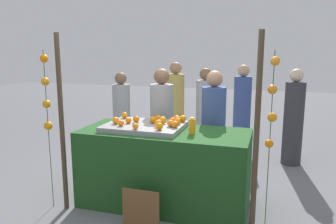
{
  "coord_description": "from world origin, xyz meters",
  "views": [
    {
      "loc": [
        1.22,
        -3.73,
        1.92
      ],
      "look_at": [
        0.0,
        0.15,
        1.14
      ],
      "focal_mm": 36.06,
      "sensor_mm": 36.0,
      "label": 1
    }
  ],
  "objects_px": {
    "juice_bottle": "(192,126)",
    "vendor_right": "(213,134)",
    "vendor_left": "(162,130)",
    "orange_0": "(158,123)",
    "chalkboard_sign": "(141,210)",
    "orange_1": "(121,123)",
    "stall_counter": "(164,168)"
  },
  "relations": [
    {
      "from": "stall_counter",
      "to": "vendor_left",
      "type": "relative_size",
      "value": 1.24
    },
    {
      "from": "orange_0",
      "to": "juice_bottle",
      "type": "xyz_separation_m",
      "value": [
        0.4,
        0.02,
        -0.01
      ]
    },
    {
      "from": "stall_counter",
      "to": "vendor_left",
      "type": "xyz_separation_m",
      "value": [
        -0.27,
        0.71,
        0.29
      ]
    },
    {
      "from": "orange_1",
      "to": "vendor_right",
      "type": "xyz_separation_m",
      "value": [
        0.96,
        0.87,
        -0.28
      ]
    },
    {
      "from": "stall_counter",
      "to": "chalkboard_sign",
      "type": "height_order",
      "value": "stall_counter"
    },
    {
      "from": "stall_counter",
      "to": "chalkboard_sign",
      "type": "relative_size",
      "value": 4.35
    },
    {
      "from": "juice_bottle",
      "to": "chalkboard_sign",
      "type": "relative_size",
      "value": 0.41
    },
    {
      "from": "vendor_left",
      "to": "vendor_right",
      "type": "relative_size",
      "value": 1.01
    },
    {
      "from": "orange_0",
      "to": "chalkboard_sign",
      "type": "xyz_separation_m",
      "value": [
        0.0,
        -0.59,
        -0.82
      ]
    },
    {
      "from": "vendor_right",
      "to": "orange_1",
      "type": "bearing_deg",
      "value": -137.85
    },
    {
      "from": "stall_counter",
      "to": "juice_bottle",
      "type": "relative_size",
      "value": 10.53
    },
    {
      "from": "orange_0",
      "to": "vendor_right",
      "type": "bearing_deg",
      "value": 55.73
    },
    {
      "from": "vendor_left",
      "to": "vendor_right",
      "type": "xyz_separation_m",
      "value": [
        0.74,
        -0.01,
        -0.01
      ]
    },
    {
      "from": "juice_bottle",
      "to": "chalkboard_sign",
      "type": "distance_m",
      "value": 1.09
    },
    {
      "from": "chalkboard_sign",
      "to": "vendor_left",
      "type": "height_order",
      "value": "vendor_left"
    },
    {
      "from": "orange_0",
      "to": "vendor_right",
      "type": "xyz_separation_m",
      "value": [
        0.52,
        0.77,
        -0.29
      ]
    },
    {
      "from": "orange_0",
      "to": "orange_1",
      "type": "xyz_separation_m",
      "value": [
        -0.43,
        -0.1,
        -0.01
      ]
    },
    {
      "from": "juice_bottle",
      "to": "vendor_right",
      "type": "xyz_separation_m",
      "value": [
        0.12,
        0.75,
        -0.27
      ]
    },
    {
      "from": "orange_1",
      "to": "vendor_left",
      "type": "height_order",
      "value": "vendor_left"
    },
    {
      "from": "chalkboard_sign",
      "to": "vendor_right",
      "type": "relative_size",
      "value": 0.29
    },
    {
      "from": "orange_0",
      "to": "vendor_left",
      "type": "bearing_deg",
      "value": 105.65
    },
    {
      "from": "juice_bottle",
      "to": "orange_1",
      "type": "bearing_deg",
      "value": -171.9
    },
    {
      "from": "stall_counter",
      "to": "orange_0",
      "type": "bearing_deg",
      "value": -125.01
    },
    {
      "from": "stall_counter",
      "to": "orange_0",
      "type": "xyz_separation_m",
      "value": [
        -0.05,
        -0.07,
        0.57
      ]
    },
    {
      "from": "juice_bottle",
      "to": "vendor_left",
      "type": "xyz_separation_m",
      "value": [
        -0.62,
        0.76,
        -0.27
      ]
    },
    {
      "from": "vendor_right",
      "to": "stall_counter",
      "type": "bearing_deg",
      "value": -124.2
    },
    {
      "from": "orange_1",
      "to": "vendor_right",
      "type": "distance_m",
      "value": 1.32
    },
    {
      "from": "orange_1",
      "to": "orange_0",
      "type": "bearing_deg",
      "value": 12.88
    },
    {
      "from": "stall_counter",
      "to": "chalkboard_sign",
      "type": "bearing_deg",
      "value": -93.95
    },
    {
      "from": "vendor_right",
      "to": "orange_0",
      "type": "bearing_deg",
      "value": -124.27
    },
    {
      "from": "juice_bottle",
      "to": "vendor_left",
      "type": "height_order",
      "value": "vendor_left"
    },
    {
      "from": "juice_bottle",
      "to": "vendor_right",
      "type": "relative_size",
      "value": 0.12
    }
  ]
}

